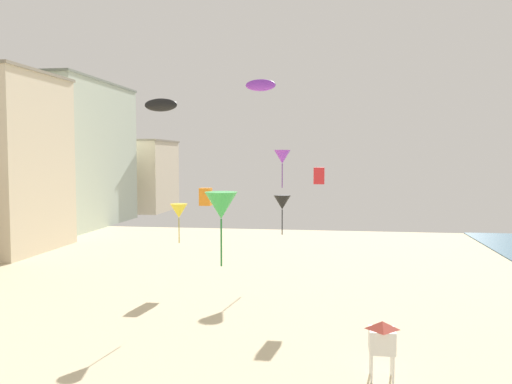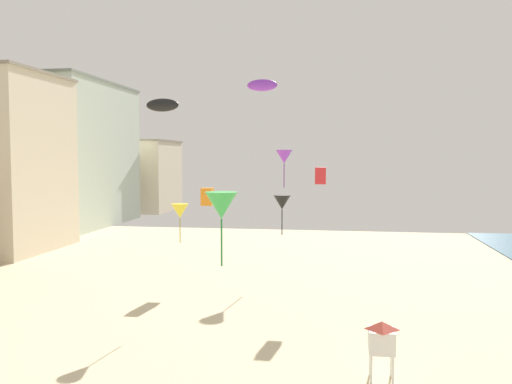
{
  "view_description": "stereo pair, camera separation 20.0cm",
  "coord_description": "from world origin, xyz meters",
  "px_view_note": "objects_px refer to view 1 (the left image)",
  "views": [
    {
      "loc": [
        5.64,
        -9.58,
        9.59
      ],
      "look_at": [
        1.89,
        15.8,
        7.9
      ],
      "focal_mm": 37.25,
      "sensor_mm": 36.0,
      "label": 1
    },
    {
      "loc": [
        5.83,
        -9.55,
        9.59
      ],
      "look_at": [
        1.89,
        15.8,
        7.9
      ],
      "focal_mm": 37.25,
      "sensor_mm": 36.0,
      "label": 2
    }
  ],
  "objects_px": {
    "kite_purple_delta": "(282,157)",
    "kite_purple_parafoil": "(261,85)",
    "kite_orange_box": "(206,197)",
    "lifeguard_stand": "(382,337)",
    "kite_yellow_delta": "(179,211)",
    "kite_black_parafoil": "(161,105)",
    "kite_green_delta": "(221,206)",
    "kite_black_delta": "(282,202)",
    "kite_red_box": "(319,176)"
  },
  "relations": [
    {
      "from": "kite_yellow_delta",
      "to": "kite_purple_delta",
      "type": "relative_size",
      "value": 0.74
    },
    {
      "from": "kite_black_delta",
      "to": "kite_red_box",
      "type": "distance_m",
      "value": 14.61
    },
    {
      "from": "kite_purple_delta",
      "to": "kite_yellow_delta",
      "type": "bearing_deg",
      "value": -108.96
    },
    {
      "from": "kite_purple_parafoil",
      "to": "kite_green_delta",
      "type": "bearing_deg",
      "value": -90.63
    },
    {
      "from": "kite_yellow_delta",
      "to": "kite_green_delta",
      "type": "bearing_deg",
      "value": -52.93
    },
    {
      "from": "kite_red_box",
      "to": "kite_green_delta",
      "type": "xyz_separation_m",
      "value": [
        -4.72,
        -12.22,
        -1.16
      ]
    },
    {
      "from": "kite_black_delta",
      "to": "kite_black_parafoil",
      "type": "bearing_deg",
      "value": 127.52
    },
    {
      "from": "kite_purple_delta",
      "to": "kite_orange_box",
      "type": "height_order",
      "value": "kite_purple_delta"
    },
    {
      "from": "kite_purple_parafoil",
      "to": "kite_black_parafoil",
      "type": "distance_m",
      "value": 7.75
    },
    {
      "from": "kite_black_delta",
      "to": "kite_black_parafoil",
      "type": "xyz_separation_m",
      "value": [
        -10.36,
        13.49,
        5.97
      ]
    },
    {
      "from": "lifeguard_stand",
      "to": "kite_purple_delta",
      "type": "distance_m",
      "value": 25.83
    },
    {
      "from": "lifeguard_stand",
      "to": "kite_orange_box",
      "type": "height_order",
      "value": "kite_orange_box"
    },
    {
      "from": "kite_purple_delta",
      "to": "kite_black_parafoil",
      "type": "xyz_separation_m",
      "value": [
        -8.2,
        -8.53,
        3.83
      ]
    },
    {
      "from": "kite_orange_box",
      "to": "kite_black_delta",
      "type": "bearing_deg",
      "value": -65.37
    },
    {
      "from": "lifeguard_stand",
      "to": "kite_black_parafoil",
      "type": "xyz_separation_m",
      "value": [
        -14.86,
        15.18,
        11.61
      ]
    },
    {
      "from": "kite_green_delta",
      "to": "kite_black_parafoil",
      "type": "distance_m",
      "value": 14.62
    },
    {
      "from": "kite_black_parafoil",
      "to": "kite_green_delta",
      "type": "bearing_deg",
      "value": -58.17
    },
    {
      "from": "kite_purple_delta",
      "to": "kite_purple_parafoil",
      "type": "xyz_separation_m",
      "value": [
        -1.11,
        -5.88,
        5.49
      ]
    },
    {
      "from": "kite_purple_delta",
      "to": "kite_black_parafoil",
      "type": "height_order",
      "value": "kite_black_parafoil"
    },
    {
      "from": "kite_yellow_delta",
      "to": "lifeguard_stand",
      "type": "bearing_deg",
      "value": -37.59
    },
    {
      "from": "kite_black_delta",
      "to": "kite_yellow_delta",
      "type": "distance_m",
      "value": 10.35
    },
    {
      "from": "kite_red_box",
      "to": "kite_green_delta",
      "type": "distance_m",
      "value": 13.15
    },
    {
      "from": "kite_yellow_delta",
      "to": "kite_black_parafoil",
      "type": "bearing_deg",
      "value": 117.09
    },
    {
      "from": "kite_orange_box",
      "to": "kite_green_delta",
      "type": "bearing_deg",
      "value": -73.23
    },
    {
      "from": "kite_green_delta",
      "to": "kite_purple_delta",
      "type": "relative_size",
      "value": 1.17
    },
    {
      "from": "kite_black_delta",
      "to": "kite_orange_box",
      "type": "bearing_deg",
      "value": 114.63
    },
    {
      "from": "kite_black_delta",
      "to": "kite_purple_parafoil",
      "type": "bearing_deg",
      "value": 101.44
    },
    {
      "from": "kite_green_delta",
      "to": "kite_purple_delta",
      "type": "bearing_deg",
      "value": 86.33
    },
    {
      "from": "kite_black_delta",
      "to": "kite_green_delta",
      "type": "height_order",
      "value": "kite_black_delta"
    },
    {
      "from": "kite_purple_delta",
      "to": "kite_black_parafoil",
      "type": "bearing_deg",
      "value": -133.87
    },
    {
      "from": "kite_black_parafoil",
      "to": "kite_black_delta",
      "type": "bearing_deg",
      "value": -52.48
    },
    {
      "from": "kite_yellow_delta",
      "to": "kite_black_parafoil",
      "type": "xyz_separation_m",
      "value": [
        -3.15,
        6.16,
        7.22
      ]
    },
    {
      "from": "kite_red_box",
      "to": "kite_black_parafoil",
      "type": "relative_size",
      "value": 0.49
    },
    {
      "from": "kite_black_delta",
      "to": "kite_green_delta",
      "type": "bearing_deg",
      "value": 145.94
    },
    {
      "from": "kite_purple_parafoil",
      "to": "kite_purple_delta",
      "type": "bearing_deg",
      "value": 79.28
    },
    {
      "from": "kite_yellow_delta",
      "to": "kite_purple_parafoil",
      "type": "xyz_separation_m",
      "value": [
        3.94,
        8.82,
        8.88
      ]
    },
    {
      "from": "kite_red_box",
      "to": "kite_purple_delta",
      "type": "bearing_deg",
      "value": 114.73
    },
    {
      "from": "kite_orange_box",
      "to": "kite_black_parafoil",
      "type": "bearing_deg",
      "value": -122.11
    },
    {
      "from": "kite_green_delta",
      "to": "kite_purple_parafoil",
      "type": "xyz_separation_m",
      "value": [
        0.15,
        13.83,
        8.04
      ]
    },
    {
      "from": "kite_purple_parafoil",
      "to": "kite_black_parafoil",
      "type": "relative_size",
      "value": 0.94
    },
    {
      "from": "lifeguard_stand",
      "to": "kite_yellow_delta",
      "type": "height_order",
      "value": "kite_yellow_delta"
    },
    {
      "from": "kite_black_delta",
      "to": "kite_red_box",
      "type": "bearing_deg",
      "value": 84.9
    },
    {
      "from": "kite_red_box",
      "to": "kite_black_parafoil",
      "type": "xyz_separation_m",
      "value": [
        -11.65,
        -1.04,
        5.21
      ]
    },
    {
      "from": "kite_purple_delta",
      "to": "kite_orange_box",
      "type": "distance_m",
      "value": 8.13
    },
    {
      "from": "kite_black_delta",
      "to": "kite_purple_parafoil",
      "type": "xyz_separation_m",
      "value": [
        -3.27,
        16.14,
        7.63
      ]
    },
    {
      "from": "kite_green_delta",
      "to": "kite_orange_box",
      "type": "distance_m",
      "value": 15.7
    },
    {
      "from": "kite_yellow_delta",
      "to": "kite_green_delta",
      "type": "distance_m",
      "value": 6.34
    },
    {
      "from": "kite_red_box",
      "to": "kite_orange_box",
      "type": "bearing_deg",
      "value": 163.15
    },
    {
      "from": "kite_green_delta",
      "to": "kite_black_delta",
      "type": "bearing_deg",
      "value": -34.06
    },
    {
      "from": "kite_orange_box",
      "to": "kite_black_parafoil",
      "type": "xyz_separation_m",
      "value": [
        -2.41,
        -3.84,
        7.07
      ]
    }
  ]
}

